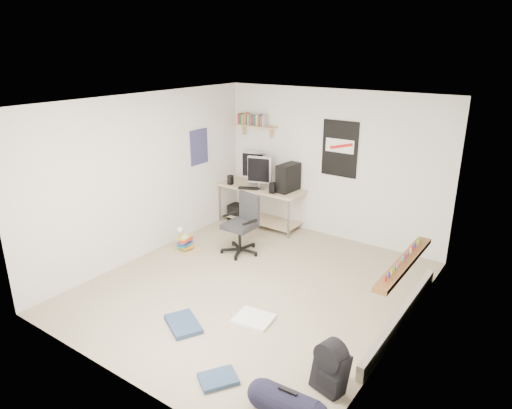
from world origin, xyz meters
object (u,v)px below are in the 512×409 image
Objects in this scene: duffel_bag at (287,404)px; desk at (262,205)px; office_chair at (240,224)px; backpack at (330,371)px; book_stack at (185,241)px.

desk is at bearing 124.29° from duffel_bag.
office_chair is 1.79× the size of duffel_bag.
duffel_bag is at bearing -53.23° from desk.
office_chair is 3.24m from backpack.
duffel_bag is (2.83, -3.73, -0.22)m from desk.
desk is 1.70× the size of office_chair.
desk is at bearing 77.52° from book_stack.
backpack is (2.98, -3.19, -0.16)m from desk.
office_chair reaches higher than duffel_bag.
backpack is 0.78× the size of duffel_bag.
book_stack is at bearing -138.45° from office_chair.
duffel_bag is at bearing -91.00° from backpack.
office_chair is at bearing 29.04° from book_stack.
office_chair is 0.96m from book_stack.
backpack is (2.56, -1.96, -0.29)m from office_chair.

